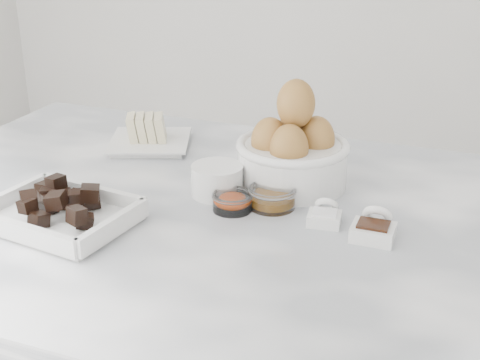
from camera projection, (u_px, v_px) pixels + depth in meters
name	position (u px, v px, depth m)	size (l,w,h in m)	color
marble_slab	(222.00, 220.00, 1.07)	(1.20, 0.80, 0.04)	white
chocolate_dish	(59.00, 210.00, 1.00)	(0.23, 0.19, 0.06)	white
butter_plate	(148.00, 135.00, 1.31)	(0.20, 0.20, 0.06)	white
sugar_ramekin	(217.00, 179.00, 1.10)	(0.09, 0.09, 0.05)	white
egg_bowl	(293.00, 151.00, 1.12)	(0.19, 0.19, 0.18)	white
honey_bowl	(272.00, 197.00, 1.06)	(0.08, 0.08, 0.03)	white
zest_bowl	(233.00, 201.00, 1.05)	(0.07, 0.07, 0.03)	white
vanilla_spoon	(374.00, 228.00, 0.96)	(0.06, 0.07, 0.05)	white
salt_spoon	(325.00, 215.00, 1.01)	(0.05, 0.07, 0.04)	white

